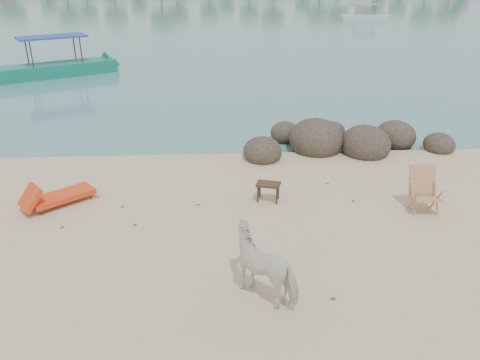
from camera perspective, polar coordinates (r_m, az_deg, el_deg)
The scene contains 8 objects.
boulders at distance 14.58m, azimuth 12.07°, elevation 4.61°, with size 6.42×2.95×1.23m.
cow at distance 7.90m, azimuth 3.36°, elevation -10.33°, with size 0.64×1.40×1.18m, color white.
side_table at distance 11.05m, azimuth 3.46°, elevation -1.62°, with size 0.55×0.36×0.45m, color black, non-canonical shape.
lounge_chair at distance 11.67m, azimuth -20.86°, elevation -1.58°, with size 1.78×0.62×0.53m, color red, non-canonical shape.
deck_chair at distance 11.22m, azimuth 21.74°, elevation -1.48°, with size 0.64×0.70×1.00m, color tan, non-canonical shape.
boat_near at distance 25.96m, azimuth -21.88°, elevation 15.26°, with size 6.57×1.48×3.19m, color #127560, non-canonical shape.
boat_mid at distance 52.19m, azimuth 15.07°, elevation 19.73°, with size 5.12×1.15×2.51m, color silver, non-canonical shape.
dead_leaves at distance 9.23m, azimuth -0.43°, elevation -8.95°, with size 8.46×7.32×0.00m.
Camera 1 is at (-0.70, -6.93, 5.13)m, focal length 35.00 mm.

